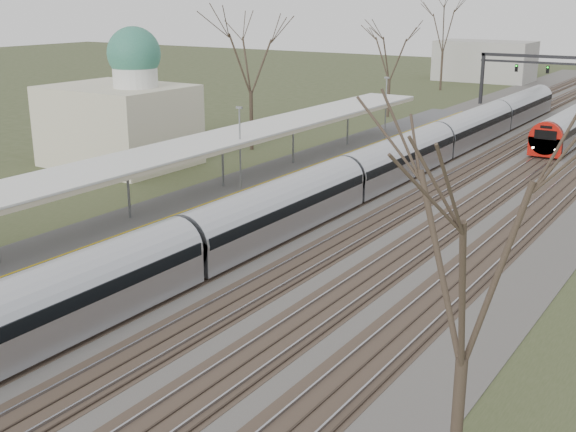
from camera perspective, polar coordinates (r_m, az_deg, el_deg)
name	(u,v)px	position (r m, az deg, el deg)	size (l,w,h in m)	color
track_bed	(481,158)	(59.06, 15.01, 4.42)	(24.00, 160.00, 0.22)	#474442
platform	(256,183)	(47.67, -2.53, 2.64)	(3.50, 69.00, 1.00)	#9E9B93
canopy	(212,143)	(43.42, -6.06, 5.79)	(4.10, 50.00, 3.11)	slate
dome_building	(121,117)	(55.57, -13.05, 7.65)	(10.00, 8.00, 10.30)	beige
signal_gantry	(574,67)	(87.15, 21.70, 10.89)	(21.00, 0.59, 6.08)	black
tree_west_far	(250,52)	(59.53, -2.99, 12.80)	(5.50, 5.50, 11.33)	#2D231C
tree_east_near	(470,258)	(16.80, 14.17, -3.25)	(4.50, 4.50, 9.27)	#2D231C
train_near	(396,160)	(50.60, 8.53, 4.44)	(2.62, 75.21, 3.05)	#B6B9C1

